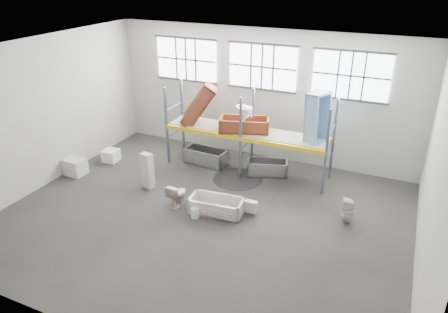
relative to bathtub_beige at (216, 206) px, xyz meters
The scene contains 34 objects.
floor 0.53m from the bathtub_beige, 124.76° to the right, with size 12.00×10.00×0.10m, color #49443E.
ceiling 4.83m from the bathtub_beige, 124.76° to the right, with size 12.00×10.00×0.10m, color silver.
wall_back 5.21m from the bathtub_beige, 93.09° to the left, with size 12.00×0.10×5.00m, color #ABAA9F.
wall_front 5.87m from the bathtub_beige, 92.68° to the right, with size 12.00×0.10×5.00m, color #9C9B90.
wall_left 6.70m from the bathtub_beige, behind, with size 0.10×10.00×5.00m, color beige.
wall_right 6.23m from the bathtub_beige, ahead, with size 0.10×10.00×5.00m, color beige.
window_left 6.64m from the bathtub_beige, 127.04° to the left, with size 2.60×0.04×1.60m, color white.
window_mid 5.68m from the bathtub_beige, 93.17° to the left, with size 2.60×0.04×1.60m, color white.
window_right 6.39m from the bathtub_beige, 57.22° to the left, with size 2.60×0.04×1.60m, color white.
rack_upright_la 4.31m from the bathtub_beige, 142.07° to the left, with size 0.08×0.08×3.00m, color slate.
rack_upright_lb 5.11m from the bathtub_beige, 131.05° to the left, with size 0.08×0.08×3.00m, color slate.
rack_upright_ma 2.84m from the bathtub_beige, 95.70° to the left, with size 0.08×0.08×3.00m, color slate.
rack_upright_mb 3.95m from the bathtub_beige, 93.88° to the left, with size 0.08×0.08×3.00m, color slate.
rack_upright_ra 3.94m from the bathtub_beige, 42.71° to the left, with size 0.08×0.08×3.00m, color slate.
rack_upright_rb 4.80m from the bathtub_beige, 53.67° to the left, with size 0.08×0.08×3.00m, color slate.
rack_beam_front 2.84m from the bathtub_beige, 95.70° to the left, with size 6.00×0.10×0.14m, color yellow.
rack_beam_back 3.95m from the bathtub_beige, 93.88° to the left, with size 6.00×0.10×0.14m, color yellow.
shelf_deck 3.42m from the bathtub_beige, 94.62° to the left, with size 5.90×1.10×0.03m, color gray.
wet_patch 2.36m from the bathtub_beige, 96.19° to the left, with size 1.80×1.80×0.00m, color black.
bathtub_beige is the anchor object (origin of this frame).
cistern_spare 1.08m from the bathtub_beige, 18.35° to the left, with size 0.40×0.19×0.38m, color beige.
sink_in_tub 0.30m from the bathtub_beige, 62.30° to the left, with size 0.47×0.47×0.16m, color beige.
toilet_beige 1.35m from the bathtub_beige, behind, with size 0.42×0.74×0.76m, color beige.
cistern_tall 2.93m from the bathtub_beige, 169.74° to the left, with size 0.41×0.26×1.26m, color beige.
toilet_white 3.98m from the bathtub_beige, 16.27° to the left, with size 0.36×0.37×0.80m, color silver.
steel_tub_left 3.57m from the bathtub_beige, 121.68° to the left, with size 1.61×0.75×0.59m, color #AAAEB2, non-canonical shape.
steel_tub_right 3.21m from the bathtub_beige, 79.53° to the left, with size 1.44×0.67×0.53m, color #B6B8BD, non-canonical shape.
rust_tub_flat 3.48m from the bathtub_beige, 96.20° to the left, with size 1.76×0.82×0.49m, color brown, non-canonical shape.
rust_tub_tilted 4.33m from the bathtub_beige, 124.89° to the left, with size 1.71×0.80×0.48m, color brown, non-canonical shape.
sink_on_shelf 3.36m from the bathtub_beige, 94.83° to the left, with size 0.61×0.47×0.55m, color silver.
blue_tub_upright 4.48m from the bathtub_beige, 55.63° to the left, with size 1.75×0.82×0.49m, color #77A4CE, non-canonical shape.
bucket 0.71m from the bathtub_beige, 132.79° to the right, with size 0.27×0.27×0.32m, color silver.
carton_near 5.85m from the bathtub_beige, behind, with size 0.71×0.60×0.60m, color beige.
carton_far 5.63m from the bathtub_beige, 162.45° to the left, with size 0.55×0.55×0.46m, color white.
Camera 1 is at (5.11, -9.83, 7.16)m, focal length 33.95 mm.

